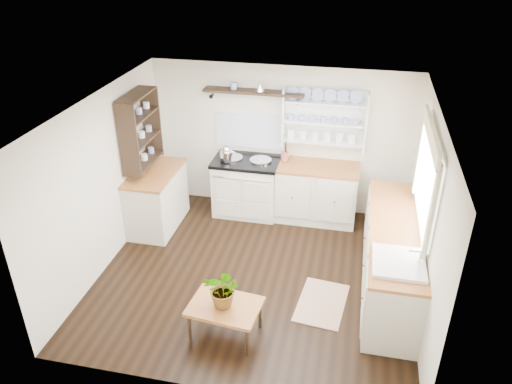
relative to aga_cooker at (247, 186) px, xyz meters
The scene contains 19 objects.
floor 1.70m from the aga_cooker, 73.12° to the right, with size 4.00×3.80×0.01m, color black.
wall_back 0.90m from the aga_cooker, 34.75° to the left, with size 4.00×0.02×2.30m, color silver.
wall_right 3.01m from the aga_cooker, 32.37° to the right, with size 0.02×3.80×2.30m, color silver.
wall_left 2.29m from the aga_cooker, 134.15° to the right, with size 0.02×3.80×2.30m, color silver.
ceiling 2.46m from the aga_cooker, 73.12° to the right, with size 4.00×3.80×0.01m, color white.
window 3.02m from the aga_cooker, 30.34° to the right, with size 0.08×1.55×1.22m.
aga_cooker is the anchor object (origin of this frame).
back_cabinets 1.08m from the aga_cooker, ahead, with size 1.27×0.63×0.90m.
right_cabinets 2.63m from the aga_cooker, 34.03° to the right, with size 0.62×2.43×0.90m.
belfast_sink 3.13m from the aga_cooker, 45.56° to the right, with size 0.55×0.60×0.45m.
left_cabinets 1.40m from the aga_cooker, 151.31° to the right, with size 0.62×1.13×0.90m.
plate_rack 1.60m from the aga_cooker, 14.62° to the left, with size 1.20×0.22×0.90m.
high_shelf 1.46m from the aga_cooker, 69.84° to the left, with size 1.50×0.29×0.16m.
left_shelving 1.87m from the aga_cooker, 153.85° to the right, with size 0.28×0.80×1.05m, color black.
kettle 0.66m from the aga_cooker, 156.86° to the right, with size 0.19×0.19×0.23m, color silver, non-canonical shape.
utensil_crock 0.78m from the aga_cooker, 10.86° to the left, with size 0.11×0.11×0.13m, color #A1493B.
center_table 2.73m from the aga_cooker, 81.99° to the right, with size 0.82×0.63×0.42m.
potted_plant 2.73m from the aga_cooker, 81.99° to the right, with size 0.40×0.35×0.44m, color #3F7233.
floor_rug 2.45m from the aga_cooker, 54.64° to the right, with size 0.55×0.85×0.02m, color #9A7259.
Camera 1 is at (1.12, -5.16, 4.10)m, focal length 35.00 mm.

